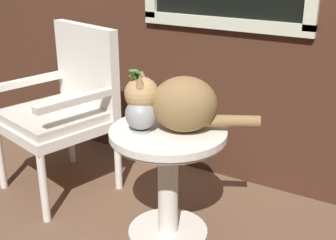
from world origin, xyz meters
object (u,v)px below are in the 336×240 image
object	(u,v)px
wicker_side_table	(168,163)
pewter_vase_with_ivy	(141,111)
wicker_chair	(66,104)
cat	(179,103)

from	to	relation	value
wicker_side_table	pewter_vase_with_ivy	xyz separation A→B (m)	(-0.10, -0.08, 0.28)
pewter_vase_with_ivy	wicker_chair	bearing A→B (deg)	161.33
wicker_chair	pewter_vase_with_ivy	bearing A→B (deg)	-18.67
wicker_side_table	pewter_vase_with_ivy	world-z (taller)	pewter_vase_with_ivy
wicker_side_table	cat	world-z (taller)	cat
wicker_side_table	wicker_chair	xyz separation A→B (m)	(-0.81, 0.16, 0.12)
pewter_vase_with_ivy	cat	bearing A→B (deg)	35.01
wicker_side_table	wicker_chair	size ratio (longest dim) A/B	0.60
cat	wicker_side_table	bearing A→B (deg)	-152.97
wicker_chair	cat	world-z (taller)	wicker_chair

